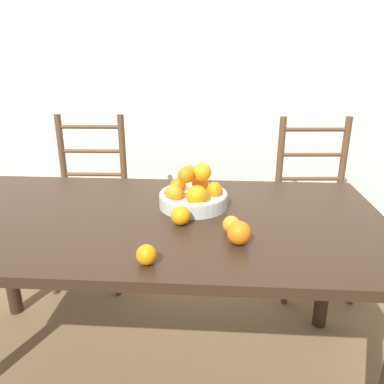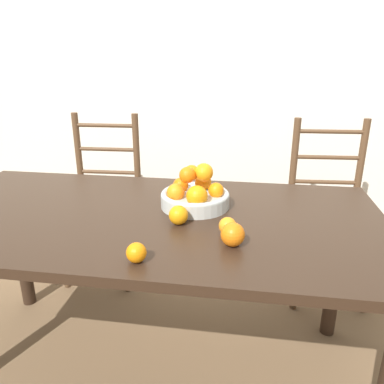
% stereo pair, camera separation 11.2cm
% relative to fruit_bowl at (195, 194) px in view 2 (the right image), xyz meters
% --- Properties ---
extents(ground_plane, '(12.00, 12.00, 0.00)m').
position_rel_fruit_bowl_xyz_m(ground_plane, '(-0.18, -0.10, -0.82)').
color(ground_plane, brown).
extents(wall_back, '(8.00, 0.06, 2.60)m').
position_rel_fruit_bowl_xyz_m(wall_back, '(-0.18, 1.41, 0.48)').
color(wall_back, silver).
rests_on(wall_back, ground_plane).
extents(dining_table, '(1.81, 0.90, 0.76)m').
position_rel_fruit_bowl_xyz_m(dining_table, '(-0.18, -0.10, -0.15)').
color(dining_table, black).
rests_on(dining_table, ground_plane).
extents(fruit_bowl, '(0.27, 0.27, 0.18)m').
position_rel_fruit_bowl_xyz_m(fruit_bowl, '(0.00, 0.00, 0.00)').
color(fruit_bowl, '#B2B7B2').
rests_on(fruit_bowl, dining_table).
extents(orange_loose_0, '(0.08, 0.08, 0.08)m').
position_rel_fruit_bowl_xyz_m(orange_loose_0, '(0.17, -0.31, -0.01)').
color(orange_loose_0, orange).
rests_on(orange_loose_0, dining_table).
extents(orange_loose_1, '(0.06, 0.06, 0.06)m').
position_rel_fruit_bowl_xyz_m(orange_loose_1, '(0.14, -0.23, -0.02)').
color(orange_loose_1, orange).
rests_on(orange_loose_1, dining_table).
extents(orange_loose_2, '(0.06, 0.06, 0.06)m').
position_rel_fruit_bowl_xyz_m(orange_loose_2, '(-0.11, -0.45, -0.02)').
color(orange_loose_2, orange).
rests_on(orange_loose_2, dining_table).
extents(orange_loose_3, '(0.07, 0.07, 0.07)m').
position_rel_fruit_bowl_xyz_m(orange_loose_3, '(-0.03, -0.18, -0.02)').
color(orange_loose_3, orange).
rests_on(orange_loose_3, dining_table).
extents(chair_left, '(0.44, 0.42, 1.01)m').
position_rel_fruit_bowl_xyz_m(chair_left, '(-0.67, 0.68, -0.33)').
color(chair_left, '#513823').
rests_on(chair_left, ground_plane).
extents(chair_right, '(0.45, 0.43, 1.01)m').
position_rel_fruit_bowl_xyz_m(chair_right, '(0.67, 0.68, -0.33)').
color(chair_right, '#513823').
rests_on(chair_right, ground_plane).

